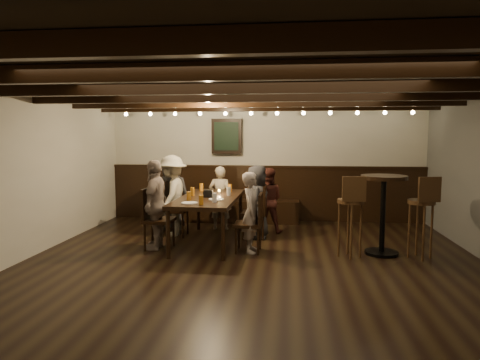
# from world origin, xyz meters

# --- Properties ---
(room) EXTENTS (7.00, 7.00, 7.00)m
(room) POSITION_xyz_m (-0.29, 2.21, 1.07)
(room) COLOR black
(room) RESTS_ON ground
(dining_table) EXTENTS (0.96, 2.06, 0.77)m
(dining_table) POSITION_xyz_m (-0.81, 1.41, 0.71)
(dining_table) COLOR black
(dining_table) RESTS_ON floor
(chair_left_near) EXTENTS (0.44, 0.44, 0.96)m
(chair_left_near) POSITION_xyz_m (-1.52, 1.88, 0.29)
(chair_left_near) COLOR black
(chair_left_near) RESTS_ON floor
(chair_left_far) EXTENTS (0.44, 0.44, 0.95)m
(chair_left_far) POSITION_xyz_m (-1.54, 0.98, 0.29)
(chair_left_far) COLOR black
(chair_left_far) RESTS_ON floor
(chair_right_near) EXTENTS (0.42, 0.42, 0.91)m
(chair_right_near) POSITION_xyz_m (-0.09, 1.85, 0.28)
(chair_right_near) COLOR black
(chair_right_near) RESTS_ON floor
(chair_right_far) EXTENTS (0.42, 0.42, 0.90)m
(chair_right_far) POSITION_xyz_m (-0.10, 0.95, 0.27)
(chair_right_far) COLOR black
(chair_right_far) RESTS_ON floor
(person_bench_left) EXTENTS (0.68, 0.45, 1.39)m
(person_bench_left) POSITION_xyz_m (-1.70, 2.33, 0.69)
(person_bench_left) COLOR #2A2A2C
(person_bench_left) RESTS_ON floor
(person_bench_centre) EXTENTS (0.44, 0.29, 1.20)m
(person_bench_centre) POSITION_xyz_m (-0.79, 2.46, 0.60)
(person_bench_centre) COLOR gray
(person_bench_centre) RESTS_ON floor
(person_bench_right) EXTENTS (0.58, 0.46, 1.19)m
(person_bench_right) POSITION_xyz_m (0.10, 2.30, 0.59)
(person_bench_right) COLOR #51231B
(person_bench_right) RESTS_ON floor
(person_left_near) EXTENTS (0.55, 0.93, 1.43)m
(person_left_near) POSITION_xyz_m (-1.55, 1.88, 0.71)
(person_left_near) COLOR #A49F8B
(person_left_near) RESTS_ON floor
(person_left_far) EXTENTS (0.36, 0.83, 1.40)m
(person_left_far) POSITION_xyz_m (-1.57, 0.98, 0.70)
(person_left_far) COLOR gray
(person_left_far) RESTS_ON floor
(person_right_near) EXTENTS (0.41, 0.62, 1.26)m
(person_right_near) POSITION_xyz_m (-0.05, 1.85, 0.63)
(person_right_near) COLOR #2A292C
(person_right_near) RESTS_ON floor
(person_right_far) EXTENTS (0.30, 0.45, 1.22)m
(person_right_far) POSITION_xyz_m (-0.07, 0.95, 0.61)
(person_right_far) COLOR gray
(person_right_far) RESTS_ON floor
(pint_a) EXTENTS (0.07, 0.07, 0.14)m
(pint_a) POSITION_xyz_m (-1.08, 2.12, 0.84)
(pint_a) COLOR #BF7219
(pint_a) RESTS_ON dining_table
(pint_b) EXTENTS (0.07, 0.07, 0.14)m
(pint_b) POSITION_xyz_m (-0.55, 2.06, 0.84)
(pint_b) COLOR #BF7219
(pint_b) RESTS_ON dining_table
(pint_c) EXTENTS (0.07, 0.07, 0.14)m
(pint_c) POSITION_xyz_m (-1.11, 1.52, 0.84)
(pint_c) COLOR #BF7219
(pint_c) RESTS_ON dining_table
(pint_d) EXTENTS (0.07, 0.07, 0.14)m
(pint_d) POSITION_xyz_m (-0.51, 1.61, 0.84)
(pint_d) COLOR silver
(pint_d) RESTS_ON dining_table
(pint_e) EXTENTS (0.07, 0.07, 0.14)m
(pint_e) POSITION_xyz_m (-1.04, 0.97, 0.84)
(pint_e) COLOR #BF7219
(pint_e) RESTS_ON dining_table
(pint_f) EXTENTS (0.07, 0.07, 0.14)m
(pint_f) POSITION_xyz_m (-0.62, 0.86, 0.84)
(pint_f) COLOR silver
(pint_f) RESTS_ON dining_table
(pint_g) EXTENTS (0.07, 0.07, 0.14)m
(pint_g) POSITION_xyz_m (-0.78, 0.61, 0.84)
(pint_g) COLOR #BF7219
(pint_g) RESTS_ON dining_table
(plate_near) EXTENTS (0.24, 0.24, 0.01)m
(plate_near) POSITION_xyz_m (-0.97, 0.72, 0.78)
(plate_near) COLOR white
(plate_near) RESTS_ON dining_table
(plate_far) EXTENTS (0.24, 0.24, 0.01)m
(plate_far) POSITION_xyz_m (-0.64, 1.11, 0.78)
(plate_far) COLOR white
(plate_far) RESTS_ON dining_table
(condiment_caddy) EXTENTS (0.15, 0.10, 0.12)m
(condiment_caddy) POSITION_xyz_m (-0.81, 1.36, 0.83)
(condiment_caddy) COLOR black
(condiment_caddy) RESTS_ON dining_table
(candle) EXTENTS (0.05, 0.05, 0.05)m
(candle) POSITION_xyz_m (-0.69, 1.71, 0.79)
(candle) COLOR beige
(candle) RESTS_ON dining_table
(high_top_table) EXTENTS (0.67, 0.67, 1.18)m
(high_top_table) POSITION_xyz_m (1.88, 1.04, 0.78)
(high_top_table) COLOR black
(high_top_table) RESTS_ON floor
(bar_stool_left) EXTENTS (0.38, 0.40, 1.20)m
(bar_stool_left) POSITION_xyz_m (1.38, 0.83, 0.45)
(bar_stool_left) COLOR #341F10
(bar_stool_left) RESTS_ON floor
(bar_stool_right) EXTENTS (0.40, 0.42, 1.20)m
(bar_stool_right) POSITION_xyz_m (2.38, 0.88, 0.45)
(bar_stool_right) COLOR #341F10
(bar_stool_right) RESTS_ON floor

